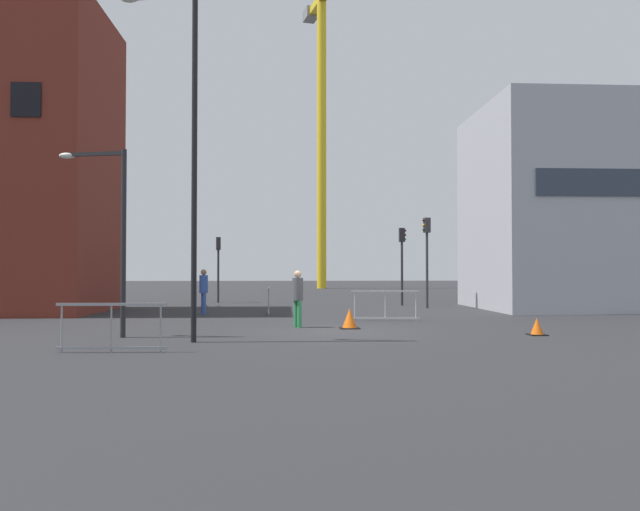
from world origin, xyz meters
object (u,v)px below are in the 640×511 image
streetlamp_short (113,220)px  traffic_light_crosswalk (218,258)px  traffic_cone_orange (537,327)px  pedestrian_walking (204,288)px  traffic_cone_on_verge (350,319)px  traffic_light_far (402,253)px  streetlamp_tall (186,136)px  construction_crane (322,105)px  traffic_light_corner (427,248)px  pedestrian_waiting (298,294)px

streetlamp_short → traffic_light_crosswalk: size_ratio=1.41×
traffic_cone_orange → pedestrian_walking: bearing=140.7°
traffic_cone_on_verge → traffic_light_far: bearing=71.8°
streetlamp_tall → pedestrian_walking: size_ratio=4.89×
construction_crane → streetlamp_tall: 45.20m
traffic_light_corner → pedestrian_waiting: size_ratio=2.38×
construction_crane → traffic_light_corner: bearing=-84.0°
construction_crane → pedestrian_walking: size_ratio=15.71×
streetlamp_tall → traffic_light_crosswalk: streetlamp_tall is taller
streetlamp_tall → pedestrian_waiting: 6.26m
traffic_light_far → traffic_cone_on_verge: (-3.89, -11.82, -2.34)m
traffic_cone_orange → construction_crane: bearing=94.7°
construction_crane → traffic_cone_on_verge: construction_crane is taller
streetlamp_short → traffic_cone_orange: 11.93m
pedestrian_walking → traffic_cone_orange: 13.24m
traffic_light_crosswalk → streetlamp_tall: bearing=-86.3°
streetlamp_short → traffic_cone_on_verge: (6.61, 2.09, -2.84)m
traffic_light_corner → pedestrian_waiting: bearing=-124.1°
traffic_light_far → pedestrian_waiting: 12.74m
streetlamp_tall → traffic_light_corner: 15.99m
streetlamp_tall → streetlamp_short: streetlamp_tall is taller
construction_crane → traffic_light_corner: construction_crane is taller
traffic_light_crosswalk → traffic_cone_on_verge: bearing=-69.4°
traffic_light_far → pedestrian_walking: bearing=-148.2°
traffic_light_far → traffic_cone_orange: (1.07, -14.04, -2.41)m
traffic_light_far → traffic_light_corner: bearing=-70.9°
traffic_light_far → streetlamp_tall: bearing=-119.0°
pedestrian_walking → pedestrian_waiting: bearing=-57.3°
traffic_light_corner → traffic_light_crosswalk: (-10.31, 5.42, -0.40)m
traffic_light_crosswalk → pedestrian_walking: traffic_light_crosswalk is taller
streetlamp_short → pedestrian_walking: (1.34, 8.23, -2.07)m
construction_crane → streetlamp_short: bearing=-101.0°
construction_crane → traffic_light_far: bearing=-85.1°
construction_crane → traffic_light_corner: size_ratio=6.73×
traffic_light_corner → pedestrian_walking: bearing=-160.6°
construction_crane → streetlamp_short: construction_crane is taller
traffic_light_corner → traffic_light_crosswalk: size_ratio=1.18×
pedestrian_waiting → traffic_cone_on_verge: pedestrian_waiting is taller
streetlamp_tall → pedestrian_waiting: size_ratio=4.99×
pedestrian_waiting → traffic_cone_on_verge: (1.59, -0.43, -0.75)m
pedestrian_waiting → traffic_light_far: bearing=64.3°
traffic_light_crosswalk → traffic_light_far: traffic_light_far is taller
traffic_light_corner → streetlamp_tall: bearing=-125.2°
construction_crane → traffic_light_far: construction_crane is taller
traffic_light_corner → traffic_cone_orange: (0.31, -11.85, -2.61)m
streetlamp_tall → traffic_light_crosswalk: (-1.19, 18.34, -2.73)m
pedestrian_walking → traffic_cone_on_verge: size_ratio=2.96×
construction_crane → traffic_light_crosswalk: bearing=-106.2°
traffic_light_crosswalk → traffic_light_far: bearing=-18.7°
streetlamp_tall → traffic_cone_orange: 10.70m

